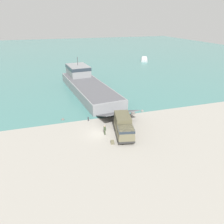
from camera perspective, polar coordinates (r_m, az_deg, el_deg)
The scene contains 11 objects.
ground_plane at distance 38.00m, azimuth -3.28°, elevation -5.62°, with size 240.00×240.00×0.00m, color #9E998E.
water_surface at distance 129.85m, azimuth -14.44°, elevation 14.65°, with size 240.00×180.00×0.01m, color #477F7A.
landing_craft at distance 59.83m, azimuth -6.72°, elevation 7.33°, with size 10.79×35.78×7.88m.
military_truck at distance 36.84m, azimuth 3.04°, elevation -3.71°, with size 3.95×7.39×3.21m.
soldier_on_ramp at distance 37.12m, azimuth -1.90°, elevation -4.58°, with size 0.35×0.49×1.73m.
moored_boat_a at distance 104.87m, azimuth 8.44°, elevation 13.45°, with size 6.03×8.77×1.70m.
mooring_bollard at distance 42.43m, azimuth -6.21°, elevation -1.75°, with size 0.27×0.27×0.84m.
cargo_crate at distance 34.96m, azimuth 0.11°, elevation -7.89°, with size 0.52×0.62×0.52m, color #6B664C.
shoreline_rock_a at distance 43.91m, azimuth -12.71°, elevation -1.98°, with size 0.63×0.63×0.63m, color #66605B.
shoreline_rock_b at distance 47.15m, azimuth 7.87°, elevation 0.22°, with size 0.67×0.67×0.67m, color gray.
shoreline_rock_c at distance 45.69m, azimuth 5.50°, elevation -0.45°, with size 0.98×0.98×0.98m, color #66605B.
Camera 1 is at (-8.00, -32.22, 18.49)m, focal length 35.00 mm.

